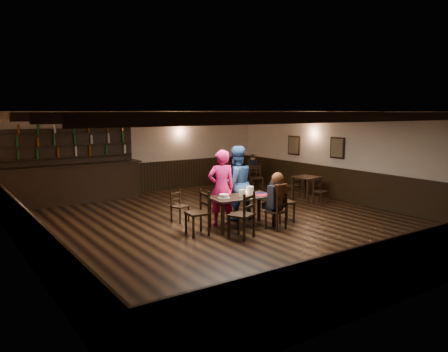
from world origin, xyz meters
TOP-DOWN VIEW (x-y plane):
  - ground at (0.00, 0.00)m, footprint 10.00×10.00m
  - room_shell at (0.01, 0.04)m, footprint 9.02×10.02m
  - dining_table at (0.13, -0.47)m, footprint 1.57×0.88m
  - chair_near_left at (-0.35, -1.23)m, footprint 0.61×0.60m
  - chair_near_right at (0.70, -1.12)m, footprint 0.46×0.45m
  - chair_end_left at (-0.96, -0.41)m, footprint 0.48×0.50m
  - chair_end_right at (1.23, -0.59)m, footprint 0.56×0.57m
  - chair_far_pushed at (-0.82, 0.90)m, footprint 0.45×0.44m
  - woman_pink at (-0.13, -0.00)m, footprint 0.76×0.60m
  - man_blue at (0.47, 0.22)m, footprint 1.00×0.83m
  - seated_person at (0.68, -1.07)m, footprint 0.37×0.56m
  - cake at (-0.33, -0.40)m, footprint 0.27×0.27m
  - plate_stack_a at (0.13, -0.50)m, footprint 0.17×0.17m
  - plate_stack_b at (0.37, -0.46)m, footprint 0.18×0.18m
  - tea_light at (0.25, -0.36)m, footprint 0.06×0.06m
  - salt_shaker at (0.44, -0.58)m, footprint 0.03×0.03m
  - pepper_shaker at (0.60, -0.55)m, footprint 0.04×0.04m
  - drink_glass at (0.49, -0.35)m, footprint 0.07×0.07m
  - menu_red at (0.61, -0.61)m, footprint 0.40×0.35m
  - menu_blue at (0.73, -0.41)m, footprint 0.33×0.31m
  - bar_counter at (-2.45, 4.72)m, footprint 4.39×0.70m
  - back_table_a at (3.57, 0.87)m, footprint 0.77×0.77m
  - back_table_b at (3.31, 3.69)m, footprint 1.14×1.14m
  - bg_patron_left at (2.44, 3.69)m, footprint 0.27×0.37m
  - bg_patron_right at (3.88, 3.89)m, footprint 0.27×0.37m

SIDE VIEW (x-z plane):
  - ground at x=0.00m, z-range 0.00..0.00m
  - chair_far_pushed at x=-0.82m, z-range 0.06..0.84m
  - chair_near_right at x=0.70m, z-range 0.07..0.92m
  - chair_end_left at x=-0.96m, z-range 0.08..1.07m
  - chair_end_right at x=1.23m, z-range 0.08..1.08m
  - chair_near_left at x=-0.35m, z-range 0.09..1.10m
  - back_table_a at x=3.57m, z-range 0.27..1.01m
  - back_table_b at x=3.31m, z-range 0.28..1.03m
  - dining_table at x=0.13m, z-range 0.29..1.04m
  - bar_counter at x=-2.45m, z-range -0.37..1.83m
  - menu_red at x=0.61m, z-range 0.75..0.76m
  - menu_blue at x=0.73m, z-range 0.75..0.76m
  - tea_light at x=0.25m, z-range 0.74..0.81m
  - cake at x=-0.33m, z-range 0.75..0.83m
  - salt_shaker at x=0.44m, z-range 0.75..0.84m
  - pepper_shaker at x=0.60m, z-range 0.75..0.85m
  - drink_glass at x=0.49m, z-range 0.75..0.87m
  - bg_patron_right at x=3.88m, z-range 0.46..1.16m
  - bg_patron_left at x=2.44m, z-range 0.46..1.16m
  - plate_stack_a at x=0.13m, z-range 0.75..0.91m
  - plate_stack_b at x=0.37m, z-range 0.75..0.96m
  - seated_person at x=0.68m, z-range 0.42..1.32m
  - woman_pink at x=-0.13m, z-range 0.00..1.81m
  - man_blue at x=0.47m, z-range 0.00..1.86m
  - room_shell at x=0.01m, z-range 0.39..3.10m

